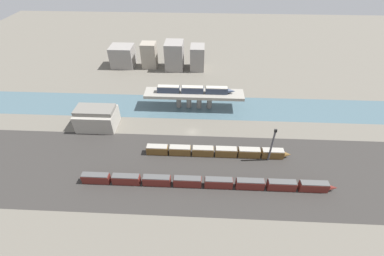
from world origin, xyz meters
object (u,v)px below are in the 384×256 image
(warehouse_building, at_px, (97,118))
(signal_tower, at_px, (272,145))
(train_yard_mid, at_px, (217,152))
(train_on_bridge, at_px, (195,90))
(train_yard_near, at_px, (206,182))

(warehouse_building, distance_m, signal_tower, 80.63)
(train_yard_mid, distance_m, signal_tower, 22.41)
(train_on_bridge, height_order, train_yard_near, train_on_bridge)
(train_on_bridge, bearing_deg, train_yard_near, -83.48)
(train_yard_near, bearing_deg, warehouse_building, 146.99)
(train_on_bridge, height_order, train_yard_mid, train_on_bridge)
(train_yard_mid, bearing_deg, warehouse_building, 163.09)
(train_yard_mid, height_order, warehouse_building, warehouse_building)
(train_yard_near, bearing_deg, train_yard_mid, 74.58)
(train_on_bridge, xyz_separation_m, warehouse_building, (-46.26, -18.46, -5.69))
(train_yard_mid, bearing_deg, train_on_bridge, 106.50)
(train_yard_near, distance_m, signal_tower, 30.60)
(train_yard_mid, xyz_separation_m, warehouse_building, (-56.84, 17.28, 2.99))
(train_yard_near, height_order, signal_tower, signal_tower)
(train_on_bridge, height_order, warehouse_building, train_on_bridge)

